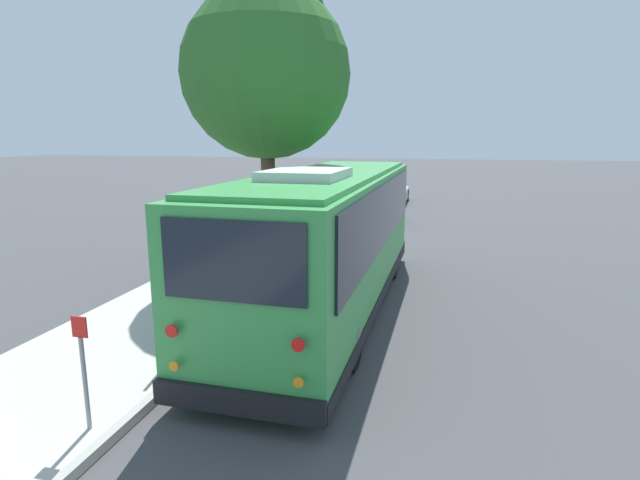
# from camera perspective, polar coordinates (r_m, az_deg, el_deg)

# --- Properties ---
(ground_plane) EXTENTS (160.00, 160.00, 0.00)m
(ground_plane) POSITION_cam_1_polar(r_m,az_deg,el_deg) (12.25, 1.73, -7.08)
(ground_plane) COLOR #474749
(sidewalk_slab) EXTENTS (80.00, 3.34, 0.15)m
(sidewalk_slab) POSITION_cam_1_polar(r_m,az_deg,el_deg) (13.33, -12.81, -5.47)
(sidewalk_slab) COLOR beige
(sidewalk_slab) RESTS_ON ground
(curb_strip) EXTENTS (80.00, 0.14, 0.15)m
(curb_strip) POSITION_cam_1_polar(r_m,az_deg,el_deg) (12.66, -5.72, -6.14)
(curb_strip) COLOR #AAA69D
(curb_strip) RESTS_ON ground
(shuttle_bus) EXTENTS (10.49, 2.72, 3.35)m
(shuttle_bus) POSITION_cam_1_polar(r_m,az_deg,el_deg) (11.29, 1.05, 0.73)
(shuttle_bus) COLOR green
(shuttle_bus) RESTS_ON ground
(parked_sedan_navy) EXTENTS (4.46, 1.82, 1.29)m
(parked_sedan_navy) POSITION_cam_1_polar(r_m,az_deg,el_deg) (23.36, 5.95, 3.44)
(parked_sedan_navy) COLOR #19234C
(parked_sedan_navy) RESTS_ON ground
(parked_sedan_silver) EXTENTS (4.43, 1.83, 1.31)m
(parked_sedan_silver) POSITION_cam_1_polar(r_m,az_deg,el_deg) (30.58, 8.27, 5.37)
(parked_sedan_silver) COLOR #A8AAAF
(parked_sedan_silver) RESTS_ON ground
(street_tree) EXTENTS (4.57, 4.57, 8.43)m
(street_tree) POSITION_cam_1_polar(r_m,az_deg,el_deg) (14.37, -6.04, 19.54)
(street_tree) COLOR brown
(street_tree) RESTS_ON sidewalk_slab
(sign_post_near) EXTENTS (0.06, 0.22, 1.57)m
(sign_post_near) POSITION_cam_1_polar(r_m,az_deg,el_deg) (7.37, -25.37, -13.46)
(sign_post_near) COLOR gray
(sign_post_near) RESTS_ON sidewalk_slab
(sign_post_far) EXTENTS (0.06, 0.06, 1.30)m
(sign_post_far) POSITION_cam_1_polar(r_m,az_deg,el_deg) (8.84, -17.46, -9.72)
(sign_post_far) COLOR gray
(sign_post_far) RESTS_ON sidewalk_slab
(fire_hydrant) EXTENTS (0.22, 0.22, 0.81)m
(fire_hydrant) POSITION_cam_1_polar(r_m,az_deg,el_deg) (18.81, -0.02, 1.35)
(fire_hydrant) COLOR red
(fire_hydrant) RESTS_ON sidewalk_slab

